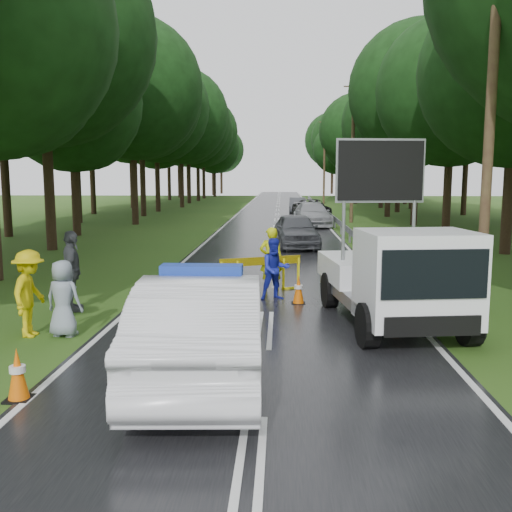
# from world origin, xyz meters

# --- Properties ---
(ground) EXTENTS (160.00, 160.00, 0.00)m
(ground) POSITION_xyz_m (0.00, 0.00, 0.00)
(ground) COLOR #274F16
(ground) RESTS_ON ground
(road) EXTENTS (7.00, 140.00, 0.02)m
(road) POSITION_xyz_m (0.00, 30.00, 0.01)
(road) COLOR black
(road) RESTS_ON ground
(guardrail) EXTENTS (0.12, 60.06, 0.70)m
(guardrail) POSITION_xyz_m (3.70, 29.67, 0.55)
(guardrail) COLOR gray
(guardrail) RESTS_ON ground
(utility_pole_near) EXTENTS (1.40, 0.24, 10.00)m
(utility_pole_near) POSITION_xyz_m (5.20, 2.00, 5.06)
(utility_pole_near) COLOR #3F271D
(utility_pole_near) RESTS_ON ground
(utility_pole_mid) EXTENTS (1.40, 0.24, 10.00)m
(utility_pole_mid) POSITION_xyz_m (5.20, 28.00, 5.06)
(utility_pole_mid) COLOR #3F271D
(utility_pole_mid) RESTS_ON ground
(utility_pole_far) EXTENTS (1.40, 0.24, 10.00)m
(utility_pole_far) POSITION_xyz_m (5.20, 54.00, 5.06)
(utility_pole_far) COLOR #3F271D
(utility_pole_far) RESTS_ON ground
(police_sedan) EXTENTS (2.10, 5.30, 1.89)m
(police_sedan) POSITION_xyz_m (-0.91, -3.02, 0.86)
(police_sedan) COLOR white
(police_sedan) RESTS_ON ground
(work_truck) EXTENTS (2.88, 5.34, 4.07)m
(work_truck) POSITION_xyz_m (2.81, 0.35, 1.10)
(work_truck) COLOR gray
(work_truck) RESTS_ON ground
(barrier) EXTENTS (2.25, 0.97, 1.00)m
(barrier) POSITION_xyz_m (-0.23, 4.00, 0.75)
(barrier) COLOR #FFF00D
(barrier) RESTS_ON ground
(officer) EXTENTS (0.72, 0.54, 1.82)m
(officer) POSITION_xyz_m (0.06, 4.22, 0.91)
(officer) COLOR #CCD80B
(officer) RESTS_ON ground
(civilian) EXTENTS (0.95, 0.84, 1.64)m
(civilian) POSITION_xyz_m (0.19, 3.00, 0.82)
(civilian) COLOR #1A23AC
(civilian) RESTS_ON ground
(bystander_left) EXTENTS (0.69, 1.17, 1.79)m
(bystander_left) POSITION_xyz_m (-4.77, -0.69, 0.90)
(bystander_left) COLOR #D2BB0B
(bystander_left) RESTS_ON ground
(bystander_mid) EXTENTS (0.84, 1.25, 1.97)m
(bystander_mid) POSITION_xyz_m (-4.70, 1.50, 0.98)
(bystander_mid) COLOR #43454B
(bystander_mid) RESTS_ON ground
(bystander_right) EXTENTS (0.86, 0.65, 1.58)m
(bystander_right) POSITION_xyz_m (-4.09, -0.65, 0.79)
(bystander_right) COLOR #84919F
(bystander_right) RESTS_ON ground
(queue_car_first) EXTENTS (2.28, 4.72, 1.55)m
(queue_car_first) POSITION_xyz_m (1.02, 14.14, 0.78)
(queue_car_first) COLOR #414349
(queue_car_first) RESTS_ON ground
(queue_car_second) EXTENTS (2.56, 5.38, 1.51)m
(queue_car_second) POSITION_xyz_m (2.33, 25.12, 0.76)
(queue_car_second) COLOR #98999F
(queue_car_second) RESTS_ON ground
(queue_car_third) EXTENTS (2.93, 5.53, 1.48)m
(queue_car_third) POSITION_xyz_m (2.60, 31.12, 0.74)
(queue_car_third) COLOR black
(queue_car_third) RESTS_ON ground
(queue_car_fourth) EXTENTS (1.52, 4.04, 1.32)m
(queue_car_fourth) POSITION_xyz_m (1.76, 38.39, 0.66)
(queue_car_fourth) COLOR #414449
(queue_car_fourth) RESTS_ON ground
(cone_near_left) EXTENTS (0.37, 0.37, 0.79)m
(cone_near_left) POSITION_xyz_m (-3.50, -4.00, 0.38)
(cone_near_left) COLOR black
(cone_near_left) RESTS_ON ground
(cone_center) EXTENTS (0.39, 0.39, 0.82)m
(cone_center) POSITION_xyz_m (-1.00, 1.12, 0.40)
(cone_center) COLOR black
(cone_center) RESTS_ON ground
(cone_far) EXTENTS (0.35, 0.35, 0.75)m
(cone_far) POSITION_xyz_m (0.79, 2.50, 0.36)
(cone_far) COLOR black
(cone_far) RESTS_ON ground
(cone_left_mid) EXTENTS (0.31, 0.31, 0.65)m
(cone_left_mid) POSITION_xyz_m (-2.00, 0.50, 0.32)
(cone_left_mid) COLOR black
(cone_left_mid) RESTS_ON ground
(cone_right) EXTENTS (0.34, 0.34, 0.71)m
(cone_right) POSITION_xyz_m (3.13, 1.50, 0.35)
(cone_right) COLOR black
(cone_right) RESTS_ON ground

